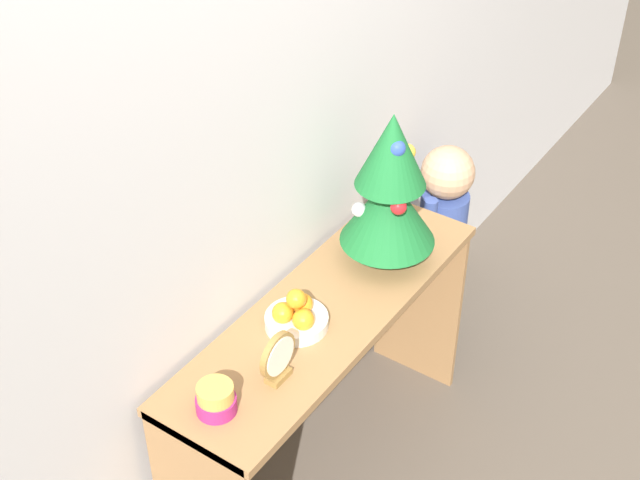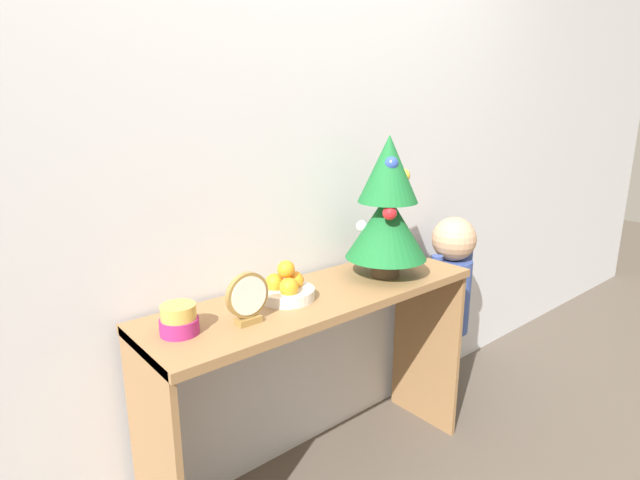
# 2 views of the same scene
# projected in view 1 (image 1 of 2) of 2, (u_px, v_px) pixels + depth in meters

# --- Properties ---
(back_wall) EXTENTS (7.00, 0.05, 2.50)m
(back_wall) POSITION_uv_depth(u_px,v_px,m) (259.00, 147.00, 2.52)
(back_wall) COLOR silver
(back_wall) RESTS_ON ground_plane
(console_table) EXTENTS (1.26, 0.38, 0.77)m
(console_table) POSITION_uv_depth(u_px,v_px,m) (327.00, 348.00, 2.81)
(console_table) COLOR olive
(console_table) RESTS_ON ground_plane
(mini_tree) EXTENTS (0.31, 0.31, 0.53)m
(mini_tree) POSITION_uv_depth(u_px,v_px,m) (390.00, 190.00, 2.75)
(mini_tree) COLOR #4C3828
(mini_tree) RESTS_ON console_table
(fruit_bowl) EXTENTS (0.19, 0.19, 0.14)m
(fruit_bowl) POSITION_uv_depth(u_px,v_px,m) (296.00, 316.00, 2.62)
(fruit_bowl) COLOR silver
(fruit_bowl) RESTS_ON console_table
(singing_bowl) EXTENTS (0.11, 0.11, 0.09)m
(singing_bowl) POSITION_uv_depth(u_px,v_px,m) (216.00, 399.00, 2.35)
(singing_bowl) COLOR #9E2366
(singing_bowl) RESTS_ON console_table
(desk_clock) EXTENTS (0.14, 0.04, 0.16)m
(desk_clock) POSITION_uv_depth(u_px,v_px,m) (278.00, 358.00, 2.42)
(desk_clock) COLOR olive
(desk_clock) RESTS_ON console_table
(child_figure) EXTENTS (0.28, 0.20, 0.92)m
(child_figure) POSITION_uv_depth(u_px,v_px,m) (443.00, 223.00, 3.35)
(child_figure) COLOR #38384C
(child_figure) RESTS_ON ground_plane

